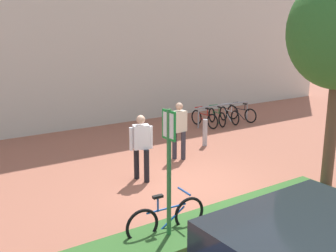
{
  "coord_description": "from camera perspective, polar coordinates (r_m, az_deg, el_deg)",
  "views": [
    {
      "loc": [
        -5.68,
        -7.43,
        3.81
      ],
      "look_at": [
        0.37,
        1.56,
        1.16
      ],
      "focal_mm": 42.71,
      "sensor_mm": 36.0,
      "label": 1
    }
  ],
  "objects": [
    {
      "name": "person_shirt_white",
      "position": [
        10.13,
        -3.85,
        -2.52
      ],
      "size": [
        0.59,
        0.5,
        1.72
      ],
      "color": "black",
      "rests_on": "ground"
    },
    {
      "name": "parking_sign_post",
      "position": [
        6.97,
        0.14,
        -4.56
      ],
      "size": [
        0.08,
        0.36,
        2.49
      ],
      "color": "#2D7238",
      "rests_on": "ground"
    },
    {
      "name": "bike_rack_cluster",
      "position": [
        16.54,
        7.89,
        1.5
      ],
      "size": [
        2.66,
        1.61,
        0.83
      ],
      "color": "#99999E",
      "rests_on": "ground"
    },
    {
      "name": "planter_strip",
      "position": [
        8.13,
        6.09,
        -13.69
      ],
      "size": [
        7.0,
        1.1,
        0.16
      ],
      "primitive_type": "cube",
      "color": "#336028",
      "rests_on": "ground"
    },
    {
      "name": "ground_plane",
      "position": [
        10.1,
        3.24,
        -8.47
      ],
      "size": [
        60.0,
        60.0,
        0.0
      ],
      "primitive_type": "plane",
      "color": "#9E5B47"
    },
    {
      "name": "bollard_steel",
      "position": [
        13.32,
        5.3,
        -0.96
      ],
      "size": [
        0.16,
        0.16,
        0.9
      ],
      "primitive_type": "cylinder",
      "color": "#ADADB2",
      "rests_on": "ground"
    },
    {
      "name": "person_shirt_blue",
      "position": [
        11.79,
        1.59,
        -0.17
      ],
      "size": [
        0.61,
        0.33,
        1.72
      ],
      "color": "#2D2D38",
      "rests_on": "ground"
    },
    {
      "name": "bike_at_sign",
      "position": [
        7.69,
        -0.2,
        -13.05
      ],
      "size": [
        1.68,
        0.42,
        0.86
      ],
      "color": "black",
      "rests_on": "ground"
    }
  ]
}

